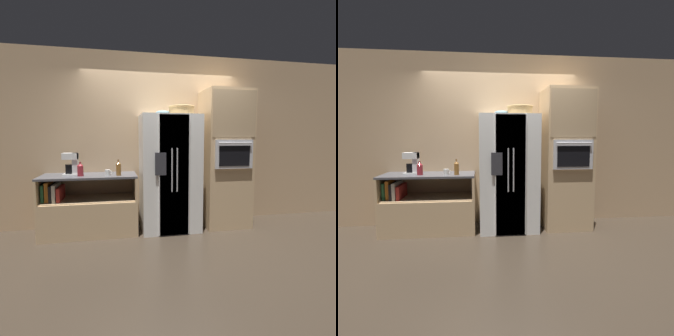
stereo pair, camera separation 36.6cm
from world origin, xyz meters
TOP-DOWN VIEW (x-y plane):
  - ground_plane at (0.00, 0.00)m, footprint 20.00×20.00m
  - wall_back at (0.00, 0.40)m, footprint 12.00×0.06m
  - counter_left at (-1.15, 0.05)m, footprint 1.39×0.65m
  - refrigerator at (0.08, 0.02)m, footprint 0.89×0.73m
  - wall_oven at (1.01, 0.05)m, footprint 0.73×0.71m
  - wicker_basket at (0.26, -0.02)m, footprint 0.40×0.40m
  - fruit_bowl at (-0.01, 0.06)m, footprint 0.22×0.22m
  - bottle_tall at (-1.24, -0.05)m, footprint 0.08×0.08m
  - bottle_short at (-0.70, -0.09)m, footprint 0.07×0.07m
  - mug at (-0.86, -0.04)m, footprint 0.11×0.08m
  - coffee_maker at (-1.37, 0.08)m, footprint 0.21×0.20m

SIDE VIEW (x-z plane):
  - ground_plane at x=0.00m, z-range 0.00..0.00m
  - counter_left at x=-1.15m, z-range -0.12..0.77m
  - refrigerator at x=0.08m, z-range 0.00..1.79m
  - mug at x=-0.86m, z-range 0.89..0.98m
  - bottle_tall at x=-1.24m, z-range 0.89..1.09m
  - bottle_short at x=-0.70m, z-range 0.88..1.12m
  - coffee_maker at x=-1.37m, z-range 0.91..1.24m
  - wall_oven at x=1.01m, z-range 0.00..2.19m
  - wall_back at x=0.00m, z-range 0.00..2.80m
  - fruit_bowl at x=-0.01m, z-range 1.79..1.86m
  - wicker_basket at x=0.26m, z-range 1.79..1.93m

